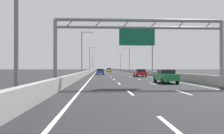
{
  "coord_description": "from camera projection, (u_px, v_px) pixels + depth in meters",
  "views": [
    {
      "loc": [
        -3.83,
        -2.96,
        1.69
      ],
      "look_at": [
        0.83,
        85.45,
        1.92
      ],
      "focal_mm": 37.43,
      "sensor_mm": 36.0,
      "label": 1
    }
  ],
  "objects": [
    {
      "name": "streetlamp_right_far",
      "position": [
        129.0,
        58.0,
        90.67
      ],
      "size": [
        2.58,
        0.28,
        9.5
      ],
      "color": "slate",
      "rests_on": "ground_plane"
    },
    {
      "name": "lane_dash_left_2",
      "position": [
        119.0,
        84.0,
        24.53
      ],
      "size": [
        0.16,
        3.0,
        0.01
      ],
      "primitive_type": "cube",
      "color": "white",
      "rests_on": "ground_plane"
    },
    {
      "name": "lane_dash_left_7",
      "position": [
        107.0,
        73.0,
        69.47
      ],
      "size": [
        0.16,
        3.0,
        0.01
      ],
      "primitive_type": "cube",
      "color": "white",
      "rests_on": "ground_plane"
    },
    {
      "name": "lane_dash_right_3",
      "position": [
        139.0,
        79.0,
        33.71
      ],
      "size": [
        0.16,
        3.0,
        0.01
      ],
      "primitive_type": "cube",
      "color": "white",
      "rests_on": "ground_plane"
    },
    {
      "name": "lane_dash_right_11",
      "position": [
        112.0,
        71.0,
        105.61
      ],
      "size": [
        0.16,
        3.0,
        0.01
      ],
      "primitive_type": "cube",
      "color": "white",
      "rests_on": "ground_plane"
    },
    {
      "name": "lane_dash_left_16",
      "position": [
        103.0,
        70.0,
        150.36
      ],
      "size": [
        0.16,
        3.0,
        0.01
      ],
      "primitive_type": "cube",
      "color": "white",
      "rests_on": "ground_plane"
    },
    {
      "name": "lane_dash_right_8",
      "position": [
        116.0,
        73.0,
        78.65
      ],
      "size": [
        0.16,
        3.0,
        0.01
      ],
      "primitive_type": "cube",
      "color": "white",
      "rests_on": "ground_plane"
    },
    {
      "name": "lane_dash_right_17",
      "position": [
        108.0,
        70.0,
        159.53
      ],
      "size": [
        0.16,
        3.0,
        0.01
      ],
      "primitive_type": "cube",
      "color": "white",
      "rests_on": "ground_plane"
    },
    {
      "name": "lane_dash_right_1",
      "position": [
        183.0,
        93.0,
        15.73
      ],
      "size": [
        0.16,
        3.0,
        0.01
      ],
      "primitive_type": "cube",
      "color": "white",
      "rests_on": "ground_plane"
    },
    {
      "name": "barrier_right",
      "position": [
        122.0,
        70.0,
        113.37
      ],
      "size": [
        0.45,
        220.0,
        0.95
      ],
      "color": "#9E9E99",
      "rests_on": "ground_plane"
    },
    {
      "name": "lane_dash_left_4",
      "position": [
        111.0,
        77.0,
        42.51
      ],
      "size": [
        0.16,
        3.0,
        0.01
      ],
      "primitive_type": "cube",
      "color": "white",
      "rests_on": "ground_plane"
    },
    {
      "name": "red_car",
      "position": [
        140.0,
        73.0,
        43.35
      ],
      "size": [
        1.85,
        4.15,
        1.4
      ],
      "color": "red",
      "rests_on": "ground_plane"
    },
    {
      "name": "edge_line_left",
      "position": [
        96.0,
        72.0,
        90.76
      ],
      "size": [
        0.16,
        176.0,
        0.01
      ],
      "primitive_type": "cube",
      "color": "white",
      "rests_on": "ground_plane"
    },
    {
      "name": "lane_dash_right_14",
      "position": [
        110.0,
        71.0,
        132.57
      ],
      "size": [
        0.16,
        3.0,
        0.01
      ],
      "primitive_type": "cube",
      "color": "white",
      "rests_on": "ground_plane"
    },
    {
      "name": "sign_gantry",
      "position": [
        140.0,
        35.0,
        22.19
      ],
      "size": [
        16.32,
        0.36,
        6.36
      ],
      "color": "gray",
      "rests_on": "ground_plane"
    },
    {
      "name": "lane_dash_left_5",
      "position": [
        109.0,
        75.0,
        51.49
      ],
      "size": [
        0.16,
        3.0,
        0.01
      ],
      "primitive_type": "cube",
      "color": "white",
      "rests_on": "ground_plane"
    },
    {
      "name": "lane_dash_left_1",
      "position": [
        130.0,
        93.0,
        15.54
      ],
      "size": [
        0.16,
        3.0,
        0.01
      ],
      "primitive_type": "cube",
      "color": "white",
      "rests_on": "ground_plane"
    },
    {
      "name": "lane_dash_right_6",
      "position": [
        121.0,
        74.0,
        60.67
      ],
      "size": [
        0.16,
        3.0,
        0.01
      ],
      "primitive_type": "cube",
      "color": "white",
      "rests_on": "ground_plane"
    },
    {
      "name": "streetlamp_right_distant",
      "position": [
        120.0,
        61.0,
        130.21
      ],
      "size": [
        2.58,
        0.28,
        9.5
      ],
      "color": "slate",
      "rests_on": "ground_plane"
    },
    {
      "name": "lane_dash_right_4",
      "position": [
        130.0,
        77.0,
        42.7
      ],
      "size": [
        0.16,
        3.0,
        0.01
      ],
      "primitive_type": "cube",
      "color": "white",
      "rests_on": "ground_plane"
    },
    {
      "name": "lane_dash_right_16",
      "position": [
        108.0,
        70.0,
        150.55
      ],
      "size": [
        0.16,
        3.0,
        0.01
      ],
      "primitive_type": "cube",
      "color": "white",
      "rests_on": "ground_plane"
    },
    {
      "name": "lane_dash_right_2",
      "position": [
        153.0,
        83.0,
        24.72
      ],
      "size": [
        0.16,
        3.0,
        0.01
      ],
      "primitive_type": "cube",
      "color": "white",
      "rests_on": "ground_plane"
    },
    {
      "name": "lane_dash_left_15",
      "position": [
        103.0,
        70.0,
        141.37
      ],
      "size": [
        0.16,
        3.0,
        0.01
      ],
      "primitive_type": "cube",
      "color": "white",
      "rests_on": "ground_plane"
    },
    {
      "name": "lane_dash_left_10",
      "position": [
        105.0,
        72.0,
        96.43
      ],
      "size": [
        0.16,
        3.0,
        0.01
      ],
      "primitive_type": "cube",
      "color": "white",
      "rests_on": "ground_plane"
    },
    {
      "name": "lane_dash_left_13",
      "position": [
        104.0,
        71.0,
        123.39
      ],
      "size": [
        0.16,
        3.0,
        0.01
      ],
      "primitive_type": "cube",
      "color": "white",
      "rests_on": "ground_plane"
    },
    {
      "name": "lane_dash_right_7",
      "position": [
        119.0,
        73.0,
        69.66
      ],
      "size": [
        0.16,
        3.0,
        0.01
      ],
      "primitive_type": "cube",
      "color": "white",
      "rests_on": "ground_plane"
    },
    {
      "name": "lane_dash_left_14",
      "position": [
        103.0,
        71.0,
        132.38
      ],
      "size": [
        0.16,
        3.0,
        0.01
      ],
      "primitive_type": "cube",
      "color": "white",
      "rests_on": "ground_plane"
    },
    {
      "name": "streetlamp_left_distant",
      "position": [
        93.0,
        61.0,
        129.42
      ],
      "size": [
        2.58,
        0.28,
        9.5
      ],
      "color": "slate",
      "rests_on": "ground_plane"
    },
    {
      "name": "lane_dash_right_15",
      "position": [
        109.0,
        70.0,
        141.56
      ],
      "size": [
        0.16,
        3.0,
        0.01
      ],
      "primitive_type": "cube",
      "color": "white",
      "rests_on": "ground_plane"
    },
    {
      "name": "streetlamp_left_far",
      "position": [
        90.0,
        58.0,
        89.89
      ],
      "size": [
        2.58,
        0.28,
        9.5
      ],
      "color": "slate",
      "rests_on": "ground_plane"
    },
    {
      "name": "lane_dash_right_5",
      "position": [
        125.0,
        75.0,
        51.68
      ],
      "size": [
        0.16,
        3.0,
        0.01
      ],
      "primitive_type": "cube",
      "color": "white",
      "rests_on": "ground_plane"
    },
    {
      "name": "yellow_car",
      "position": [
        109.0,
        70.0,
        93.55
      ],
      "size": [
        1.77,
        4.24,
        1.51
      ],
      "color": "yellow",
      "rests_on": "ground_plane"
    },
    {
      "name": "lane_dash_left_9",
      "position": [
        105.0,
        72.0,
        87.44
      ],
      "size": [
        0.16,
        3.0,
        0.01
      ],
      "primitive_type": "cube",
      "color": "white",
      "rests_on": "ground_plane"
    },
    {
      "name": "blue_car",
      "position": [
        100.0,
        71.0,
        57.51
      ],
      "size": [
        1.81,
        4.15,
        1.39
      ],
      "color": "#2347AD",
      "rests_on": "ground_plane"
    },
    {
      "name": "lane_dash_right_10",
      "position": [
        113.0,
        72.0,
        96.62
      ],
      "size": [
        0.16,
        3.0,
        0.01
      ],
      "primitive_type": "cube",
      "color": "white",
      "rests_on": "ground_plane"
    },
    {
      "name": "green_car",
      "position": [
        166.0,
        76.0,
        25.49
      ],
      "size": [
        1.73,
        4.35,
        1.48
      ],
      "color": "#1E7A38",
      "rests_on": "ground_plane"
    },
    {
      "name": "barrier_left",
      "position": [
        93.0,
        70.0,
        112.64
      ],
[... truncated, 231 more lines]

